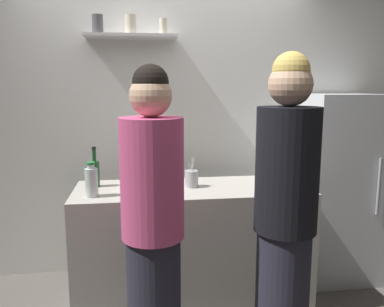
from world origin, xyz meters
TOP-DOWN VIEW (x-y plane):
  - back_wall_assembly at (-0.00, 1.25)m, footprint 4.80×0.32m
  - refrigerator at (1.44, 0.85)m, footprint 0.62×0.64m
  - counter at (0.15, 0.53)m, footprint 1.69×0.63m
  - baking_pan at (-0.16, 0.56)m, footprint 0.34×0.24m
  - utensil_holder at (0.15, 0.55)m, footprint 0.10×0.10m
  - wine_bottle_dark_glass at (-0.26, 0.29)m, footprint 0.07×0.07m
  - wine_bottle_pale_glass at (0.88, 0.64)m, footprint 0.07×0.07m
  - wine_bottle_green_glass at (-0.55, 0.65)m, footprint 0.07×0.07m
  - wine_bottle_amber_glass at (0.71, 0.34)m, footprint 0.07×0.07m
  - water_bottle_plastic at (-0.54, 0.38)m, footprint 0.08×0.08m
  - person_blonde at (0.56, -0.25)m, footprint 0.34×0.34m
  - person_pink_top at (-0.16, -0.17)m, footprint 0.34×0.34m

SIDE VIEW (x-z plane):
  - counter at x=0.15m, z-range 0.00..0.91m
  - refrigerator at x=1.44m, z-range 0.00..1.57m
  - person_pink_top at x=-0.16m, z-range 0.00..1.74m
  - person_blonde at x=0.56m, z-range 0.00..1.81m
  - baking_pan at x=-0.16m, z-range 0.91..0.96m
  - utensil_holder at x=0.15m, z-range 0.86..1.08m
  - water_bottle_plastic at x=-0.54m, z-range 0.89..1.13m
  - wine_bottle_green_glass at x=-0.55m, z-range 0.86..1.16m
  - wine_bottle_amber_glass at x=0.71m, z-range 0.86..1.16m
  - wine_bottle_dark_glass at x=-0.26m, z-range 0.87..1.16m
  - wine_bottle_pale_glass at x=0.88m, z-range 0.87..1.20m
  - back_wall_assembly at x=0.00m, z-range 0.00..2.60m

